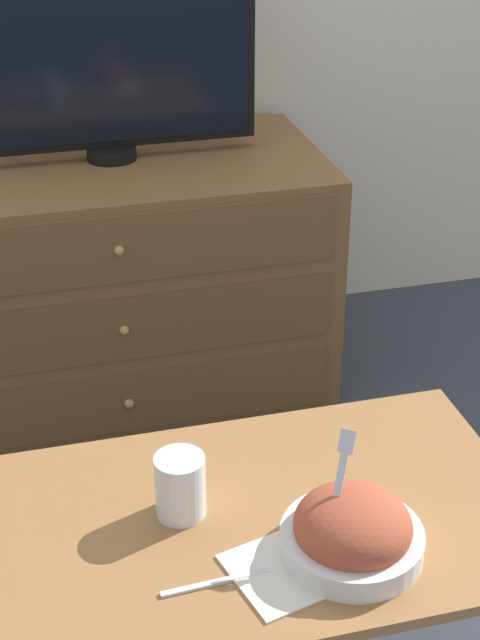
% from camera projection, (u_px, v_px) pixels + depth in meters
% --- Properties ---
extents(ground_plane, '(12.00, 12.00, 0.00)m').
position_uv_depth(ground_plane, '(68.00, 329.00, 3.03)').
color(ground_plane, '#383D47').
extents(dresser, '(1.15, 0.60, 0.64)m').
position_uv_depth(dresser, '(107.00, 278.00, 2.63)').
color(dresser, brown).
rests_on(dresser, ground_plane).
extents(tv, '(0.75, 0.13, 0.47)m').
position_uv_depth(tv, '(105.00, 64.00, 2.39)').
color(tv, black).
rests_on(tv, dresser).
extents(coffee_table, '(0.89, 0.54, 0.46)m').
position_uv_depth(coffee_table, '(256.00, 549.00, 1.61)').
color(coffee_table, '#9E6B3D').
rests_on(coffee_table, ground_plane).
extents(takeout_bowl, '(0.22, 0.22, 0.19)m').
position_uv_depth(takeout_bowl, '(352.00, 532.00, 1.48)').
color(takeout_bowl, silver).
rests_on(takeout_bowl, coffee_table).
extents(drink_cup, '(0.08, 0.08, 0.11)m').
position_uv_depth(drink_cup, '(180.00, 489.00, 1.56)').
color(drink_cup, beige).
rests_on(drink_cup, coffee_table).
extents(napkin, '(0.19, 0.19, 0.00)m').
position_uv_depth(napkin, '(285.00, 570.00, 1.46)').
color(napkin, silver).
rests_on(napkin, coffee_table).
extents(knife, '(0.17, 0.02, 0.01)m').
position_uv_depth(knife, '(216.00, 582.00, 1.44)').
color(knife, silver).
rests_on(knife, coffee_table).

